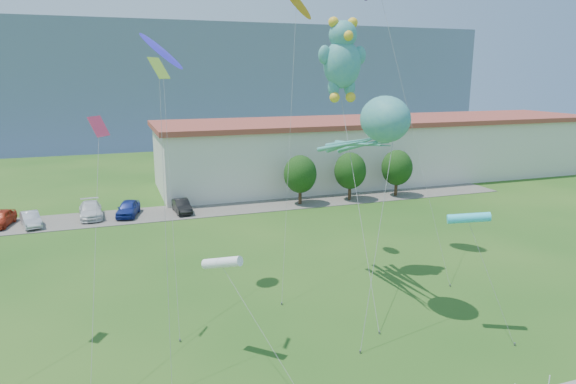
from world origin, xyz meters
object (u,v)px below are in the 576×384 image
Objects in this scene: warehouse at (384,148)px; parked_car_white at (91,210)px; parked_car_silver at (31,219)px; parked_car_black at (182,206)px; parked_car_blue at (128,208)px; parked_car_red at (1,218)px; octopus_kite at (374,130)px; teddy_bear_kite at (342,58)px.

warehouse is 11.69× the size of parked_car_white.
parked_car_black reaches higher than parked_car_silver.
parked_car_silver is 8.82m from parked_car_blue.
parked_car_red is at bearing 173.50° from parked_car_black.
parked_car_white is at bearing -167.67° from warehouse.
parked_car_red is at bearing -169.34° from warehouse.
parked_car_white is (-37.58, -8.21, -3.31)m from warehouse.
parked_car_white is 0.41× the size of octopus_kite.
parked_car_red is 2.87m from parked_car_silver.
parked_car_blue reaches higher than parked_car_white.
teddy_bear_kite is (0.31, 5.16, 4.18)m from octopus_kite.
warehouse reaches higher than parked_car_black.
warehouse is 14.03× the size of parked_car_red.
warehouse is 30.42m from parked_car_black.
parked_car_blue reaches higher than parked_car_silver.
teddy_bear_kite is at bearing -57.02° from parked_car_silver.
warehouse is at bearing 9.26° from parked_car_white.
parked_car_white is 1.27× the size of parked_car_black.
parked_car_red is 37.43m from octopus_kite.
parked_car_silver is 5.41m from parked_car_white.
parked_car_blue is (8.78, 0.82, 0.09)m from parked_car_silver.
parked_car_blue is 0.26× the size of teddy_bear_kite.
teddy_bear_kite is at bearing -42.66° from parked_car_blue.
parked_car_red is 0.34× the size of octopus_kite.
parked_car_white is 3.59m from parked_car_blue.
octopus_kite is at bearing -120.84° from warehouse.
warehouse is at bearing 21.45° from parked_car_red.
octopus_kite reaches higher than warehouse.
parked_car_white is at bearing 169.08° from parked_car_black.
teddy_bear_kite is at bearing 86.62° from octopus_kite.
octopus_kite is (24.65, -26.33, 10.03)m from parked_car_red.
parked_car_red is 35.67m from teddy_bear_kite.
parked_car_white is 1.16× the size of parked_car_blue.
octopus_kite is at bearing -60.94° from parked_car_white.
octopus_kite is at bearing -48.66° from parked_car_blue.
octopus_kite reaches higher than parked_car_red.
parked_car_silver is 33.24m from teddy_bear_kite.
octopus_kite reaches higher than parked_car_black.
parked_car_red is 0.25× the size of teddy_bear_kite.
parked_car_silver is at bearing 177.31° from parked_car_black.
teddy_bear_kite reaches higher than parked_car_silver.
parked_car_blue is 1.10× the size of parked_car_black.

